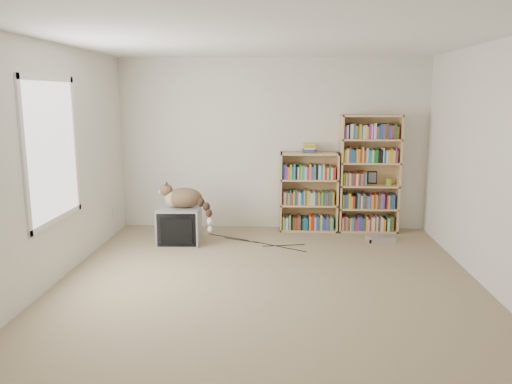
{
  "coord_description": "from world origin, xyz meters",
  "views": [
    {
      "loc": [
        0.13,
        -4.83,
        1.95
      ],
      "look_at": [
        -0.17,
        1.0,
        0.83
      ],
      "focal_mm": 35.0,
      "sensor_mm": 36.0,
      "label": 1
    }
  ],
  "objects_px": {
    "bookcase_tall": "(369,177)",
    "dvd_player": "(380,239)",
    "cat": "(188,201)",
    "crt_tv": "(179,226)",
    "bookcase_short": "(309,195)"
  },
  "relations": [
    {
      "from": "bookcase_short",
      "to": "dvd_player",
      "type": "bearing_deg",
      "value": -30.13
    },
    {
      "from": "bookcase_tall",
      "to": "bookcase_short",
      "type": "distance_m",
      "value": 0.91
    },
    {
      "from": "bookcase_tall",
      "to": "crt_tv",
      "type": "bearing_deg",
      "value": -164.04
    },
    {
      "from": "bookcase_tall",
      "to": "bookcase_short",
      "type": "xyz_separation_m",
      "value": [
        -0.86,
        0.0,
        -0.28
      ]
    },
    {
      "from": "crt_tv",
      "to": "bookcase_tall",
      "type": "height_order",
      "value": "bookcase_tall"
    },
    {
      "from": "bookcase_tall",
      "to": "dvd_player",
      "type": "bearing_deg",
      "value": -80.88
    },
    {
      "from": "crt_tv",
      "to": "bookcase_tall",
      "type": "relative_size",
      "value": 0.34
    },
    {
      "from": "cat",
      "to": "bookcase_short",
      "type": "height_order",
      "value": "bookcase_short"
    },
    {
      "from": "cat",
      "to": "dvd_player",
      "type": "bearing_deg",
      "value": -4.2
    },
    {
      "from": "crt_tv",
      "to": "bookcase_tall",
      "type": "xyz_separation_m",
      "value": [
        2.63,
        0.75,
        0.57
      ]
    },
    {
      "from": "crt_tv",
      "to": "bookcase_short",
      "type": "distance_m",
      "value": 1.94
    },
    {
      "from": "bookcase_short",
      "to": "crt_tv",
      "type": "bearing_deg",
      "value": -156.9
    },
    {
      "from": "crt_tv",
      "to": "cat",
      "type": "xyz_separation_m",
      "value": [
        0.12,
        -0.0,
        0.34
      ]
    },
    {
      "from": "dvd_player",
      "to": "crt_tv",
      "type": "bearing_deg",
      "value": 170.77
    },
    {
      "from": "bookcase_tall",
      "to": "cat",
      "type": "bearing_deg",
      "value": -163.24
    }
  ]
}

